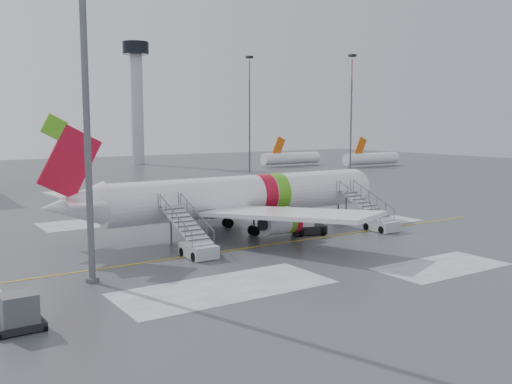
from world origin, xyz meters
TOP-DOWN VIEW (x-y plane):
  - ground at (0.00, 0.00)m, footprint 260.00×260.00m
  - airliner at (4.38, 5.64)m, footprint 35.03×32.97m
  - airstair_fwd at (16.35, -0.90)m, footprint 2.05×7.70m
  - airstair_aft at (-3.52, -0.90)m, footprint 2.05×7.70m
  - pushback_tug at (9.19, 0.80)m, footprint 3.42×2.96m
  - uld_container at (-18.45, -10.78)m, footprint 2.39×1.84m
  - light_mast_near at (-12.62, -3.99)m, footprint 1.20×1.20m
  - control_tower at (30.00, 95.00)m, footprint 6.40×6.40m
  - light_mast_far_ne at (42.00, 62.00)m, footprint 1.20×1.20m
  - light_mast_far_e at (58.00, 48.00)m, footprint 1.20×1.20m
  - distant_aircraft at (62.50, 64.00)m, footprint 35.00×18.00m

SIDE VIEW (x-z plane):
  - ground at x=0.00m, z-range 0.00..0.00m
  - distant_aircraft at x=62.50m, z-range -4.00..4.00m
  - pushback_tug at x=9.19m, z-range -0.10..1.65m
  - uld_container at x=-18.45m, z-range -0.06..1.88m
  - airstair_fwd at x=16.35m, z-range -0.68..2.81m
  - airstair_aft at x=-3.52m, z-range -0.68..2.81m
  - airliner at x=4.38m, z-range -2.17..9.01m
  - light_mast_far_ne at x=42.00m, z-range 1.71..25.96m
  - light_mast_far_e at x=58.00m, z-range 1.71..25.96m
  - light_mast_near at x=-12.62m, z-range 0.40..28.42m
  - control_tower at x=30.00m, z-range 3.75..33.75m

